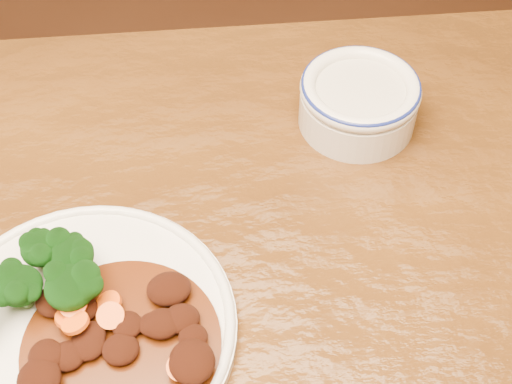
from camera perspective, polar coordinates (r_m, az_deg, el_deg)
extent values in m
cube|color=#56300F|center=(0.68, -14.00, -13.26)|extent=(1.57, 1.02, 0.04)
cylinder|color=white|center=(0.66, -13.67, -10.74)|extent=(0.28, 0.28, 0.01)
torus|color=white|center=(0.66, -13.77, -10.48)|extent=(0.27, 0.27, 0.01)
cylinder|color=#68A052|center=(0.67, -14.28, -8.45)|extent=(0.01, 0.01, 0.02)
ellipsoid|color=black|center=(0.65, -14.67, -7.40)|extent=(0.04, 0.04, 0.04)
cylinder|color=#68A052|center=(0.68, -14.19, -5.95)|extent=(0.01, 0.01, 0.02)
ellipsoid|color=black|center=(0.67, -14.54, -4.93)|extent=(0.04, 0.04, 0.03)
cylinder|color=#68A052|center=(0.68, -17.94, -8.09)|extent=(0.01, 0.01, 0.02)
ellipsoid|color=black|center=(0.66, -18.38, -7.12)|extent=(0.04, 0.04, 0.03)
cylinder|color=#68A052|center=(0.70, -16.46, -5.31)|extent=(0.01, 0.01, 0.02)
ellipsoid|color=black|center=(0.68, -16.83, -4.34)|extent=(0.04, 0.04, 0.03)
cylinder|color=#4F1E08|center=(0.64, -10.72, -11.96)|extent=(0.17, 0.17, 0.00)
ellipsoid|color=black|center=(0.63, -16.97, -14.13)|extent=(0.04, 0.04, 0.02)
ellipsoid|color=black|center=(0.62, -5.06, -11.46)|extent=(0.03, 0.02, 0.01)
ellipsoid|color=black|center=(0.64, -13.29, -11.74)|extent=(0.03, 0.03, 0.01)
ellipsoid|color=black|center=(0.65, -13.84, -9.06)|extent=(0.03, 0.03, 0.01)
ellipsoid|color=black|center=(0.63, -6.00, -10.04)|extent=(0.03, 0.03, 0.02)
ellipsoid|color=black|center=(0.64, -14.87, -12.57)|extent=(0.03, 0.03, 0.02)
ellipsoid|color=black|center=(0.64, -10.27, -10.44)|extent=(0.03, 0.03, 0.01)
ellipsoid|color=black|center=(0.65, -6.98, -7.70)|extent=(0.04, 0.03, 0.02)
ellipsoid|color=black|center=(0.63, -7.52, -10.41)|extent=(0.03, 0.03, 0.02)
ellipsoid|color=black|center=(0.64, -13.24, -11.16)|extent=(0.03, 0.03, 0.01)
ellipsoid|color=black|center=(0.64, -16.49, -12.48)|extent=(0.03, 0.03, 0.01)
ellipsoid|color=black|center=(0.66, -15.75, -8.37)|extent=(0.04, 0.03, 0.02)
ellipsoid|color=black|center=(0.64, -8.34, -10.43)|extent=(0.02, 0.02, 0.01)
ellipsoid|color=black|center=(0.67, -16.16, -8.77)|extent=(0.02, 0.02, 0.01)
ellipsoid|color=black|center=(0.61, -5.16, -13.37)|extent=(0.04, 0.04, 0.02)
ellipsoid|color=black|center=(0.63, -10.77, -12.26)|extent=(0.03, 0.03, 0.02)
cylinder|color=#F3520D|center=(0.65, -11.73, -8.71)|extent=(0.03, 0.03, 0.01)
cylinder|color=#F3520D|center=(0.64, -14.44, -8.71)|extent=(0.03, 0.03, 0.01)
cylinder|color=#F3520D|center=(0.61, -6.02, -13.73)|extent=(0.03, 0.03, 0.01)
cylinder|color=#F3520D|center=(0.64, -11.55, -9.68)|extent=(0.03, 0.03, 0.02)
cylinder|color=#F3520D|center=(0.65, -14.74, -9.75)|extent=(0.03, 0.02, 0.02)
cylinder|color=#F3520D|center=(0.64, -14.26, -10.12)|extent=(0.03, 0.03, 0.02)
cylinder|color=silver|center=(0.81, 8.13, 6.66)|extent=(0.13, 0.13, 0.04)
cylinder|color=beige|center=(0.79, 8.33, 7.99)|extent=(0.10, 0.10, 0.01)
torus|color=silver|center=(0.79, 8.37, 8.22)|extent=(0.13, 0.13, 0.02)
torus|color=navy|center=(0.79, 8.41, 8.46)|extent=(0.13, 0.13, 0.01)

